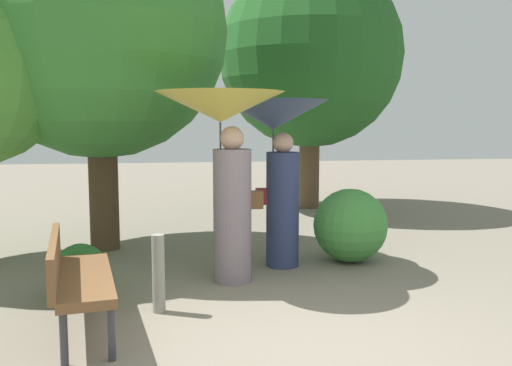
% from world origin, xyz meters
% --- Properties ---
extents(ground_plane, '(40.00, 40.00, 0.00)m').
position_xyz_m(ground_plane, '(0.00, 0.00, 0.00)').
color(ground_plane, gray).
extents(person_left, '(1.41, 1.41, 2.12)m').
position_xyz_m(person_left, '(-0.43, 2.08, 1.60)').
color(person_left, gray).
rests_on(person_left, ground).
extents(person_right, '(1.33, 1.33, 2.05)m').
position_xyz_m(person_right, '(0.25, 2.65, 1.56)').
color(person_right, navy).
rests_on(person_right, ground).
extents(park_bench, '(0.73, 1.56, 0.83)m').
position_xyz_m(park_bench, '(-1.83, 0.76, 0.51)').
color(park_bench, '#38383D').
rests_on(park_bench, ground).
extents(tree_near_right, '(3.71, 3.71, 5.42)m').
position_xyz_m(tree_near_right, '(1.80, 7.12, 3.38)').
color(tree_near_right, brown).
rests_on(tree_near_right, ground).
extents(tree_mid_left, '(3.50, 3.50, 5.24)m').
position_xyz_m(tree_mid_left, '(-1.95, 3.93, 3.29)').
color(tree_mid_left, '#4C3823').
rests_on(tree_mid_left, ground).
extents(bush_path_left, '(0.94, 0.94, 0.94)m').
position_xyz_m(bush_path_left, '(1.24, 2.72, 0.47)').
color(bush_path_left, '#428C3D').
rests_on(bush_path_left, ground).
extents(bush_path_right, '(0.55, 0.55, 0.55)m').
position_xyz_m(bush_path_right, '(-1.95, 1.76, 0.28)').
color(bush_path_right, '#235B23').
rests_on(bush_path_right, ground).
extents(path_marker_post, '(0.12, 0.12, 0.75)m').
position_xyz_m(path_marker_post, '(-1.14, 1.17, 0.37)').
color(path_marker_post, gray).
rests_on(path_marker_post, ground).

